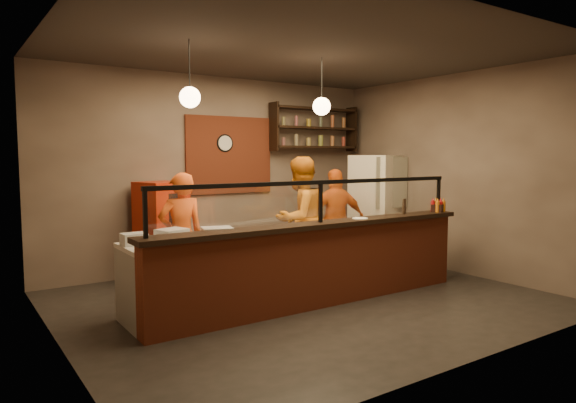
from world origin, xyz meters
TOP-DOWN VIEW (x-y plane):
  - floor at (0.00, 0.00)m, footprint 6.00×6.00m
  - ceiling at (0.00, 0.00)m, footprint 6.00×6.00m
  - wall_back at (0.00, 2.50)m, footprint 6.00×0.00m
  - wall_left at (-3.00, 0.00)m, footprint 0.00×5.00m
  - wall_right at (3.00, 0.00)m, footprint 0.00×5.00m
  - wall_front at (0.00, -2.50)m, footprint 6.00×0.00m
  - brick_patch at (0.20, 2.47)m, footprint 1.60×0.04m
  - service_counter at (0.00, -0.30)m, footprint 4.60×0.25m
  - counter_ledge at (0.00, -0.30)m, footprint 4.70×0.37m
  - worktop_cabinet at (0.00, 0.20)m, footprint 4.60×0.75m
  - worktop at (0.00, 0.20)m, footprint 4.60×0.75m
  - sneeze_guard at (0.00, -0.30)m, footprint 4.50×0.05m
  - wall_shelving at (1.90, 2.32)m, footprint 1.84×0.28m
  - wall_clock at (0.10, 2.46)m, footprint 0.30×0.04m
  - pendant_left at (-1.50, 0.20)m, footprint 0.24×0.24m
  - pendant_right at (0.40, 0.20)m, footprint 0.24×0.24m
  - cook_left at (-1.31, 0.99)m, footprint 0.63×0.43m
  - cook_mid at (0.56, 0.93)m, footprint 1.04×0.88m
  - cook_right at (1.47, 1.16)m, footprint 1.06×0.71m
  - fridge at (2.60, 1.40)m, footprint 0.98×0.95m
  - red_cooler at (-1.14, 2.15)m, footprint 0.79×0.76m
  - pizza_dough at (1.06, 0.14)m, footprint 0.54×0.54m
  - prep_tub_a at (-2.15, 0.30)m, footprint 0.26×0.21m
  - prep_tub_b at (-1.75, 0.20)m, footprint 0.38×0.34m
  - prep_tub_c at (-1.30, -0.05)m, footprint 0.41×0.36m
  - rolling_pin at (-1.26, 0.36)m, footprint 0.34×0.22m
  - condiment_caddy at (2.20, -0.32)m, footprint 0.24×0.22m
  - pepper_mill at (1.52, -0.28)m, footprint 0.05×0.05m
  - small_plate at (0.64, -0.33)m, footprint 0.21×0.21m

SIDE VIEW (x-z plane):
  - floor at x=0.00m, z-range 0.00..0.00m
  - worktop_cabinet at x=0.00m, z-range 0.00..0.85m
  - service_counter at x=0.00m, z-range 0.00..1.00m
  - red_cooler at x=-1.14m, z-range 0.00..1.50m
  - cook_left at x=-1.31m, z-range 0.00..1.67m
  - cook_right at x=1.47m, z-range 0.00..1.67m
  - worktop at x=0.00m, z-range 0.85..0.90m
  - pizza_dough at x=1.06m, z-range 0.90..0.91m
  - rolling_pin at x=-1.26m, z-range 0.90..0.96m
  - cook_mid at x=0.56m, z-range 0.00..1.88m
  - fridge at x=2.60m, z-range 0.00..1.90m
  - prep_tub_a at x=-2.15m, z-range 0.90..1.03m
  - prep_tub_b at x=-1.75m, z-range 0.90..1.06m
  - prep_tub_c at x=-1.30m, z-range 0.90..1.07m
  - counter_ledge at x=0.00m, z-range 1.00..1.06m
  - small_plate at x=0.64m, z-range 1.06..1.07m
  - condiment_caddy at x=2.20m, z-range 1.06..1.17m
  - pepper_mill at x=1.52m, z-range 1.06..1.28m
  - sneeze_guard at x=0.00m, z-range 1.11..1.63m
  - wall_back at x=0.00m, z-range -1.40..4.60m
  - wall_left at x=-3.00m, z-range -0.90..4.10m
  - wall_right at x=3.00m, z-range -0.90..4.10m
  - wall_front at x=0.00m, z-range -1.40..4.60m
  - brick_patch at x=0.20m, z-range 1.25..2.55m
  - wall_clock at x=0.10m, z-range 1.95..2.25m
  - wall_shelving at x=1.90m, z-range 1.98..2.83m
  - pendant_left at x=-1.50m, z-range 2.17..2.94m
  - pendant_right at x=0.40m, z-range 2.17..2.94m
  - ceiling at x=0.00m, z-range 3.20..3.20m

